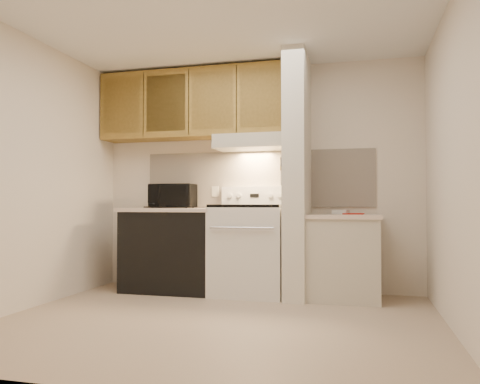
% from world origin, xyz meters
% --- Properties ---
extents(floor, '(3.60, 3.60, 0.00)m').
position_xyz_m(floor, '(0.00, 0.00, 0.00)').
color(floor, tan).
rests_on(floor, ground).
extents(ceiling, '(3.60, 3.60, 0.00)m').
position_xyz_m(ceiling, '(0.00, 0.00, 2.50)').
color(ceiling, white).
rests_on(ceiling, wall_back).
extents(wall_back, '(3.60, 2.50, 0.02)m').
position_xyz_m(wall_back, '(0.00, 1.50, 1.25)').
color(wall_back, beige).
rests_on(wall_back, floor).
extents(wall_left, '(0.02, 3.00, 2.50)m').
position_xyz_m(wall_left, '(-1.80, 0.00, 1.25)').
color(wall_left, beige).
rests_on(wall_left, floor).
extents(wall_right, '(0.02, 3.00, 2.50)m').
position_xyz_m(wall_right, '(1.80, 0.00, 1.25)').
color(wall_right, beige).
rests_on(wall_right, floor).
extents(backsplash, '(2.60, 0.02, 0.63)m').
position_xyz_m(backsplash, '(0.00, 1.49, 1.24)').
color(backsplash, white).
rests_on(backsplash, wall_back).
extents(range_body, '(0.76, 0.65, 0.92)m').
position_xyz_m(range_body, '(0.00, 1.16, 0.46)').
color(range_body, silver).
rests_on(range_body, floor).
extents(oven_window, '(0.50, 0.01, 0.30)m').
position_xyz_m(oven_window, '(0.00, 0.84, 0.50)').
color(oven_window, black).
rests_on(oven_window, range_body).
extents(oven_handle, '(0.65, 0.02, 0.02)m').
position_xyz_m(oven_handle, '(0.00, 0.80, 0.72)').
color(oven_handle, silver).
rests_on(oven_handle, range_body).
extents(cooktop, '(0.74, 0.64, 0.03)m').
position_xyz_m(cooktop, '(0.00, 1.16, 0.94)').
color(cooktop, black).
rests_on(cooktop, range_body).
extents(range_backguard, '(0.76, 0.08, 0.20)m').
position_xyz_m(range_backguard, '(0.00, 1.44, 1.05)').
color(range_backguard, silver).
rests_on(range_backguard, range_body).
extents(range_display, '(0.10, 0.01, 0.04)m').
position_xyz_m(range_display, '(0.00, 1.40, 1.05)').
color(range_display, black).
rests_on(range_display, range_backguard).
extents(range_knob_left_outer, '(0.05, 0.02, 0.05)m').
position_xyz_m(range_knob_left_outer, '(-0.28, 1.40, 1.05)').
color(range_knob_left_outer, silver).
rests_on(range_knob_left_outer, range_backguard).
extents(range_knob_left_inner, '(0.05, 0.02, 0.05)m').
position_xyz_m(range_knob_left_inner, '(-0.18, 1.40, 1.05)').
color(range_knob_left_inner, silver).
rests_on(range_knob_left_inner, range_backguard).
extents(range_knob_right_inner, '(0.05, 0.02, 0.05)m').
position_xyz_m(range_knob_right_inner, '(0.18, 1.40, 1.05)').
color(range_knob_right_inner, silver).
rests_on(range_knob_right_inner, range_backguard).
extents(range_knob_right_outer, '(0.05, 0.02, 0.05)m').
position_xyz_m(range_knob_right_outer, '(0.28, 1.40, 1.05)').
color(range_knob_right_outer, silver).
rests_on(range_knob_right_outer, range_backguard).
extents(dishwasher_front, '(1.00, 0.63, 0.87)m').
position_xyz_m(dishwasher_front, '(-0.88, 1.17, 0.43)').
color(dishwasher_front, black).
rests_on(dishwasher_front, floor).
extents(left_countertop, '(1.04, 0.67, 0.04)m').
position_xyz_m(left_countertop, '(-0.88, 1.17, 0.89)').
color(left_countertop, beige).
rests_on(left_countertop, dishwasher_front).
extents(spoon_rest, '(0.24, 0.16, 0.02)m').
position_xyz_m(spoon_rest, '(-1.21, 1.36, 0.92)').
color(spoon_rest, black).
rests_on(spoon_rest, left_countertop).
extents(teal_jar, '(0.10, 0.10, 0.11)m').
position_xyz_m(teal_jar, '(-1.16, 1.39, 0.96)').
color(teal_jar, '#235C55').
rests_on(teal_jar, left_countertop).
extents(outlet, '(0.08, 0.01, 0.12)m').
position_xyz_m(outlet, '(-0.48, 1.48, 1.10)').
color(outlet, beige).
rests_on(outlet, backsplash).
extents(microwave, '(0.51, 0.37, 0.27)m').
position_xyz_m(microwave, '(-0.93, 1.31, 1.05)').
color(microwave, black).
rests_on(microwave, left_countertop).
extents(partition_pillar, '(0.22, 0.70, 2.50)m').
position_xyz_m(partition_pillar, '(0.51, 1.15, 1.25)').
color(partition_pillar, silver).
rests_on(partition_pillar, floor).
extents(pillar_trim, '(0.01, 0.70, 0.04)m').
position_xyz_m(pillar_trim, '(0.39, 1.15, 1.30)').
color(pillar_trim, olive).
rests_on(pillar_trim, partition_pillar).
extents(knife_strip, '(0.02, 0.42, 0.04)m').
position_xyz_m(knife_strip, '(0.39, 1.10, 1.32)').
color(knife_strip, black).
rests_on(knife_strip, partition_pillar).
extents(knife_blade_a, '(0.01, 0.03, 0.16)m').
position_xyz_m(knife_blade_a, '(0.38, 0.94, 1.22)').
color(knife_blade_a, silver).
rests_on(knife_blade_a, knife_strip).
extents(knife_handle_a, '(0.02, 0.02, 0.10)m').
position_xyz_m(knife_handle_a, '(0.38, 0.95, 1.37)').
color(knife_handle_a, black).
rests_on(knife_handle_a, knife_strip).
extents(knife_blade_b, '(0.01, 0.04, 0.18)m').
position_xyz_m(knife_blade_b, '(0.38, 1.03, 1.21)').
color(knife_blade_b, silver).
rests_on(knife_blade_b, knife_strip).
extents(knife_handle_b, '(0.02, 0.02, 0.10)m').
position_xyz_m(knife_handle_b, '(0.38, 1.02, 1.37)').
color(knife_handle_b, black).
rests_on(knife_handle_b, knife_strip).
extents(knife_blade_c, '(0.01, 0.04, 0.20)m').
position_xyz_m(knife_blade_c, '(0.38, 1.09, 1.20)').
color(knife_blade_c, silver).
rests_on(knife_blade_c, knife_strip).
extents(knife_handle_c, '(0.02, 0.02, 0.10)m').
position_xyz_m(knife_handle_c, '(0.38, 1.11, 1.37)').
color(knife_handle_c, black).
rests_on(knife_handle_c, knife_strip).
extents(knife_blade_d, '(0.01, 0.04, 0.16)m').
position_xyz_m(knife_blade_d, '(0.38, 1.17, 1.22)').
color(knife_blade_d, silver).
rests_on(knife_blade_d, knife_strip).
extents(knife_handle_d, '(0.02, 0.02, 0.10)m').
position_xyz_m(knife_handle_d, '(0.38, 1.18, 1.37)').
color(knife_handle_d, black).
rests_on(knife_handle_d, knife_strip).
extents(knife_blade_e, '(0.01, 0.04, 0.18)m').
position_xyz_m(knife_blade_e, '(0.38, 1.26, 1.21)').
color(knife_blade_e, silver).
rests_on(knife_blade_e, knife_strip).
extents(knife_handle_e, '(0.02, 0.02, 0.10)m').
position_xyz_m(knife_handle_e, '(0.38, 1.27, 1.37)').
color(knife_handle_e, black).
rests_on(knife_handle_e, knife_strip).
extents(oven_mitt, '(0.03, 0.10, 0.23)m').
position_xyz_m(oven_mitt, '(0.38, 1.32, 1.19)').
color(oven_mitt, slate).
rests_on(oven_mitt, partition_pillar).
extents(right_cab_base, '(0.70, 0.60, 0.81)m').
position_xyz_m(right_cab_base, '(0.97, 1.15, 0.40)').
color(right_cab_base, beige).
rests_on(right_cab_base, floor).
extents(right_countertop, '(0.74, 0.64, 0.04)m').
position_xyz_m(right_countertop, '(0.97, 1.15, 0.83)').
color(right_countertop, beige).
rests_on(right_countertop, right_cab_base).
extents(red_folder, '(0.22, 0.29, 0.01)m').
position_xyz_m(red_folder, '(1.07, 1.25, 0.85)').
color(red_folder, '#A80C02').
rests_on(red_folder, right_countertop).
extents(white_box, '(0.18, 0.15, 0.04)m').
position_xyz_m(white_box, '(0.94, 1.33, 0.87)').
color(white_box, white).
rests_on(white_box, right_countertop).
extents(range_hood, '(0.78, 0.44, 0.15)m').
position_xyz_m(range_hood, '(0.00, 1.28, 1.62)').
color(range_hood, beige).
rests_on(range_hood, upper_cabinets).
extents(hood_lip, '(0.78, 0.04, 0.06)m').
position_xyz_m(hood_lip, '(0.00, 1.07, 1.58)').
color(hood_lip, beige).
rests_on(hood_lip, range_hood).
extents(upper_cabinets, '(2.18, 0.33, 0.77)m').
position_xyz_m(upper_cabinets, '(-0.69, 1.32, 2.08)').
color(upper_cabinets, olive).
rests_on(upper_cabinets, wall_back).
extents(cab_door_a, '(0.46, 0.01, 0.63)m').
position_xyz_m(cab_door_a, '(-1.51, 1.17, 2.08)').
color(cab_door_a, olive).
rests_on(cab_door_a, upper_cabinets).
extents(cab_gap_a, '(0.01, 0.01, 0.73)m').
position_xyz_m(cab_gap_a, '(-1.23, 1.16, 2.08)').
color(cab_gap_a, black).
rests_on(cab_gap_a, upper_cabinets).
extents(cab_door_b, '(0.46, 0.01, 0.63)m').
position_xyz_m(cab_door_b, '(-0.96, 1.17, 2.08)').
color(cab_door_b, olive).
rests_on(cab_door_b, upper_cabinets).
extents(cab_gap_b, '(0.01, 0.01, 0.73)m').
position_xyz_m(cab_gap_b, '(-0.69, 1.16, 2.08)').
color(cab_gap_b, black).
rests_on(cab_gap_b, upper_cabinets).
extents(cab_door_c, '(0.46, 0.01, 0.63)m').
position_xyz_m(cab_door_c, '(-0.42, 1.17, 2.08)').
color(cab_door_c, olive).
rests_on(cab_door_c, upper_cabinets).
extents(cab_gap_c, '(0.01, 0.01, 0.73)m').
position_xyz_m(cab_gap_c, '(-0.14, 1.16, 2.08)').
color(cab_gap_c, black).
rests_on(cab_gap_c, upper_cabinets).
extents(cab_door_d, '(0.46, 0.01, 0.63)m').
position_xyz_m(cab_door_d, '(0.13, 1.17, 2.08)').
color(cab_door_d, olive).
rests_on(cab_door_d, upper_cabinets).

